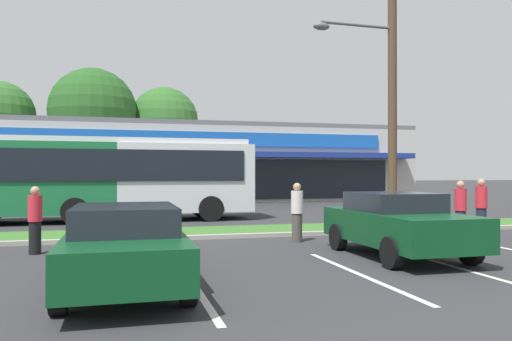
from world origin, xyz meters
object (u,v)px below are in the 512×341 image
object	(u,v)px
pedestrian_near_bench	(481,207)
pedestrian_mid	(297,212)
car_2	(397,223)
pedestrian_by_pole	(35,220)
city_bus	(101,176)
pedestrian_far	(461,209)
car_4	(174,195)
car_5	(125,244)
utility_pole	(388,79)

from	to	relation	value
pedestrian_near_bench	pedestrian_mid	world-z (taller)	pedestrian_near_bench
car_2	pedestrian_near_bench	xyz separation A→B (m)	(4.54, 2.85, 0.11)
pedestrian_near_bench	pedestrian_mid	distance (m)	5.92
pedestrian_by_pole	city_bus	bearing A→B (deg)	-51.62
pedestrian_near_bench	pedestrian_far	xyz separation A→B (m)	(-1.11, -0.51, -0.02)
city_bus	pedestrian_near_bench	size ratio (longest dim) A/B	6.95
city_bus	car_4	xyz separation A→B (m)	(3.37, 5.68, -0.98)
city_bus	car_5	bearing A→B (deg)	-87.04
car_2	pedestrian_by_pole	distance (m)	8.35
pedestrian_by_pole	pedestrian_near_bench	bearing A→B (deg)	-131.47
car_4	pedestrian_near_bench	size ratio (longest dim) A/B	2.58
car_2	pedestrian_near_bench	distance (m)	5.36
utility_pole	car_4	distance (m)	13.32
utility_pole	car_2	distance (m)	7.17
car_2	pedestrian_far	xyz separation A→B (m)	(3.42, 2.34, 0.08)
car_4	pedestrian_mid	distance (m)	13.40
car_4	pedestrian_by_pole	xyz separation A→B (m)	(-4.53, -13.64, 0.01)
car_4	car_5	xyz separation A→B (m)	(-2.53, -17.72, -0.07)
city_bus	car_2	world-z (taller)	city_bus
utility_pole	pedestrian_far	bearing A→B (deg)	-74.45
car_4	utility_pole	bearing A→B (deg)	118.99
city_bus	pedestrian_far	bearing A→B (deg)	-39.29
utility_pole	car_2	size ratio (longest dim) A/B	2.28
city_bus	car_2	size ratio (longest dim) A/B	2.88
utility_pole	pedestrian_near_bench	distance (m)	5.11
car_4	car_5	size ratio (longest dim) A/B	0.93
car_5	pedestrian_far	size ratio (longest dim) A/B	2.85
utility_pole	car_2	bearing A→B (deg)	-117.70
city_bus	car_2	xyz separation A→B (m)	(6.82, -10.42, -1.01)
pedestrian_near_bench	pedestrian_mid	size ratio (longest dim) A/B	1.06
pedestrian_far	pedestrian_by_pole	bearing A→B (deg)	105.68
pedestrian_by_pole	utility_pole	bearing A→B (deg)	-119.48
city_bus	pedestrian_mid	xyz separation A→B (m)	(5.43, -7.56, -0.95)
car_2	car_4	world-z (taller)	car_4
city_bus	pedestrian_near_bench	xyz separation A→B (m)	(11.35, -7.57, -0.90)
city_bus	pedestrian_by_pole	xyz separation A→B (m)	(-1.17, -7.97, -0.97)
car_4	pedestrian_by_pole	bearing A→B (deg)	71.61
utility_pole	pedestrian_far	world-z (taller)	utility_pole
pedestrian_near_bench	pedestrian_mid	xyz separation A→B (m)	(-5.92, 0.01, -0.05)
utility_pole	city_bus	bearing A→B (deg)	150.54
pedestrian_mid	car_5	bearing A→B (deg)	32.66
pedestrian_mid	pedestrian_far	xyz separation A→B (m)	(4.81, -0.52, 0.02)
pedestrian_near_bench	pedestrian_by_pole	size ratio (longest dim) A/B	1.09
pedestrian_near_bench	pedestrian_mid	bearing A→B (deg)	-29.23
pedestrian_near_bench	pedestrian_far	distance (m)	1.23
car_4	pedestrian_mid	bearing A→B (deg)	98.85
pedestrian_mid	car_4	bearing A→B (deg)	-92.81
pedestrian_mid	car_2	bearing A→B (deg)	104.22
car_2	car_5	distance (m)	6.20
pedestrian_mid	pedestrian_far	size ratio (longest dim) A/B	0.97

